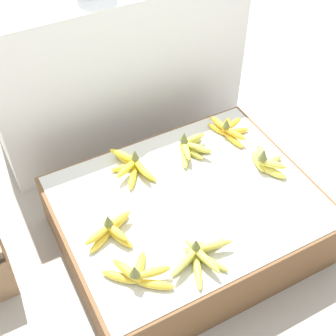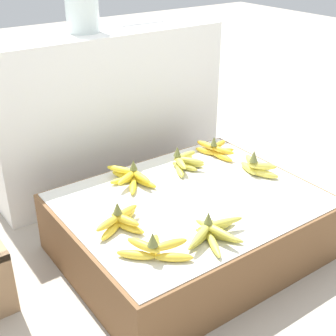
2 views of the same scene
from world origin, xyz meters
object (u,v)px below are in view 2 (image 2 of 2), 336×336
banana_bunch_back_midright (184,162)px  banana_bunch_back_right (216,149)px  banana_bunch_front_left (155,249)px  banana_bunch_front_midleft (213,232)px  glass_jar (82,9)px  foam_tray_white (135,20)px  banana_bunch_middle_left (121,221)px  banana_bunch_back_midleft (131,177)px  banana_bunch_middle_right (257,166)px

banana_bunch_back_midright → banana_bunch_back_right: bearing=6.6°
banana_bunch_front_left → banana_bunch_front_midleft: bearing=-8.2°
banana_bunch_front_midleft → glass_jar: glass_jar is taller
banana_bunch_front_midleft → foam_tray_white: bearing=70.6°
banana_bunch_middle_left → banana_bunch_back_midleft: (0.19, 0.24, -0.00)m
banana_bunch_back_right → foam_tray_white: foam_tray_white is taller
banana_bunch_back_right → banana_bunch_back_midleft: bearing=-179.2°
banana_bunch_middle_right → banana_bunch_back_right: (-0.02, 0.23, -0.01)m
banana_bunch_front_midleft → banana_bunch_middle_left: (-0.21, 0.22, 0.01)m
banana_bunch_front_midleft → banana_bunch_back_right: bearing=48.4°
banana_bunch_back_midright → glass_jar: size_ratio=0.86×
banana_bunch_back_midright → banana_bunch_back_right: (0.19, 0.02, -0.00)m
banana_bunch_front_left → foam_tray_white: bearing=60.5°
banana_bunch_back_midright → foam_tray_white: foam_tray_white is taller
banana_bunch_front_midleft → banana_bunch_middle_right: 0.50m
banana_bunch_middle_left → foam_tray_white: 1.09m
banana_bunch_front_midleft → glass_jar: size_ratio=1.29×
banana_bunch_front_left → banana_bunch_back_midright: banana_bunch_front_left is taller
banana_bunch_back_right → glass_jar: bearing=127.3°
banana_bunch_middle_right → banana_bunch_back_right: bearing=95.0°
banana_bunch_front_left → banana_bunch_middle_right: 0.67m
banana_bunch_front_left → banana_bunch_back_midleft: banana_bunch_front_left is taller
banana_bunch_front_left → banana_bunch_back_right: bearing=35.4°
banana_bunch_back_midright → banana_bunch_middle_left: bearing=-152.6°
banana_bunch_front_midleft → banana_bunch_back_midleft: (-0.02, 0.46, 0.00)m
banana_bunch_front_left → banana_bunch_back_right: (0.62, 0.44, -0.00)m
banana_bunch_front_midleft → banana_bunch_back_right: 0.63m
banana_bunch_back_midright → foam_tray_white: size_ratio=0.71×
banana_bunch_back_midright → banana_bunch_back_right: banana_bunch_back_midright is taller
banana_bunch_front_midleft → foam_tray_white: size_ratio=1.07×
banana_bunch_middle_left → banana_bunch_back_midright: 0.49m
banana_bunch_front_left → banana_bunch_back_midleft: bearing=67.5°
banana_bunch_back_midleft → banana_bunch_back_midright: bearing=-3.7°
glass_jar → foam_tray_white: 0.33m
banana_bunch_front_midleft → banana_bunch_middle_right: (0.44, 0.24, 0.01)m
banana_bunch_front_left → glass_jar: 1.10m
banana_bunch_middle_right → banana_bunch_back_midright: 0.30m
banana_bunch_middle_left → glass_jar: (0.27, 0.72, 0.56)m
glass_jar → banana_bunch_front_midleft: bearing=-93.4°
foam_tray_white → banana_bunch_front_midleft: bearing=-109.4°
banana_bunch_middle_left → banana_bunch_back_midleft: banana_bunch_middle_left is taller
banana_bunch_front_midleft → banana_bunch_back_midleft: bearing=92.8°
banana_bunch_middle_right → banana_bunch_front_midleft: bearing=-151.2°
banana_bunch_back_midleft → banana_bunch_back_right: 0.44m
banana_bunch_back_midleft → banana_bunch_middle_left: bearing=-127.8°
banana_bunch_back_midleft → glass_jar: glass_jar is taller
banana_bunch_back_midleft → banana_bunch_back_midright: same height
banana_bunch_front_midleft → foam_tray_white: foam_tray_white is taller
banana_bunch_back_right → foam_tray_white: bearing=95.8°
foam_tray_white → banana_bunch_back_midright: bearing=-103.2°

